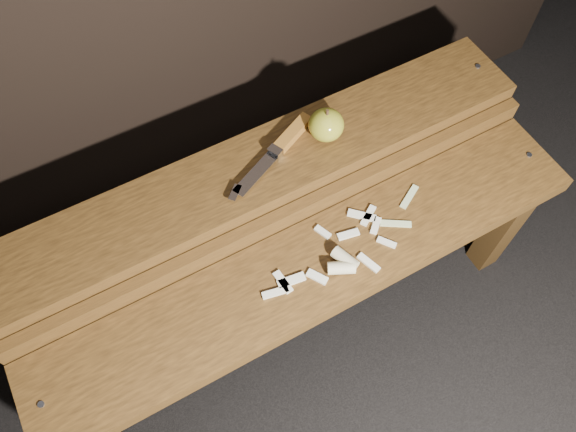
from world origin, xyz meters
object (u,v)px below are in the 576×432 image
bench_rear_tier (265,188)px  apple (326,125)px  knife (283,143)px  bench_front_tier (316,282)px

bench_rear_tier → apple: apple is taller
knife → bench_front_tier: bearing=-103.5°
bench_front_tier → bench_rear_tier: size_ratio=1.00×
bench_front_tier → knife: 0.30m
bench_rear_tier → knife: knife is taller
bench_front_tier → knife: size_ratio=4.91×
apple → knife: apple is taller
bench_front_tier → apple: bearing=56.7°
bench_front_tier → apple: size_ratio=15.10×
bench_front_tier → apple: apple is taller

